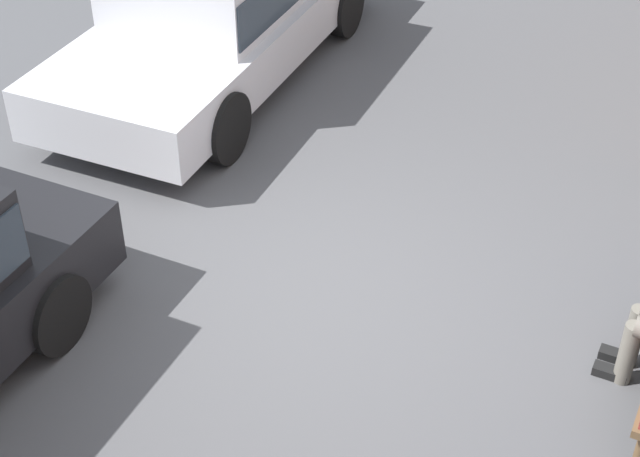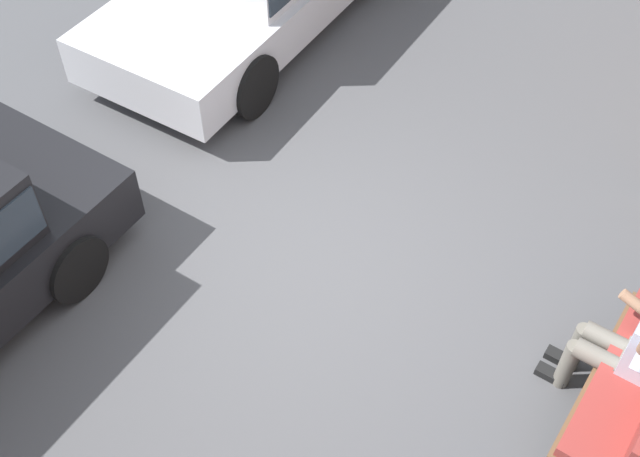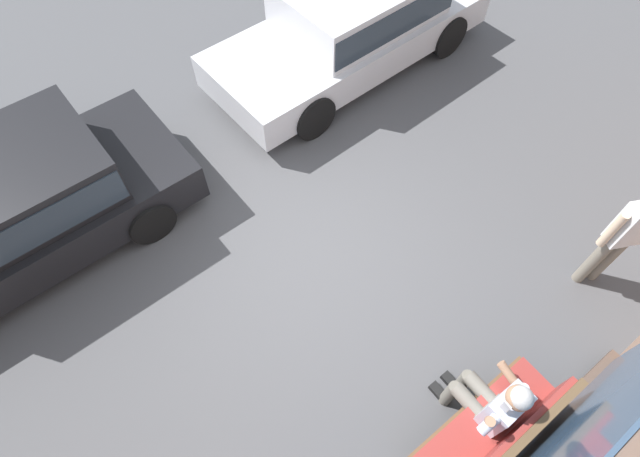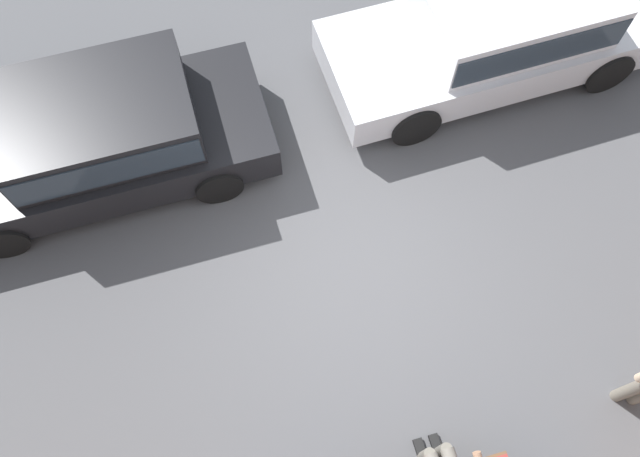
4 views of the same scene
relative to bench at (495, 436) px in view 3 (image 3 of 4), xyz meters
name	(u,v)px [view 3 (image 3 of 4)]	position (x,y,z in m)	size (l,w,h in m)	color
ground_plane	(303,253)	(0.07, -2.90, -0.58)	(60.00, 60.00, 0.00)	#4C4C4F
bench	(495,436)	(0.00, 0.00, 0.00)	(1.65, 0.55, 1.01)	brown
person_on_phone	(492,403)	(-0.15, -0.22, 0.13)	(0.73, 0.74, 1.35)	#6B665B
parked_car_near	(354,20)	(-2.72, -5.34, 0.19)	(4.62, 2.00, 1.40)	silver
parked_car_mid	(7,209)	(2.66, -5.08, 0.17)	(4.32, 1.95, 1.38)	black
pedestrian_standing	(627,232)	(-2.46, -0.55, 0.44)	(0.50, 0.34, 1.73)	gray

